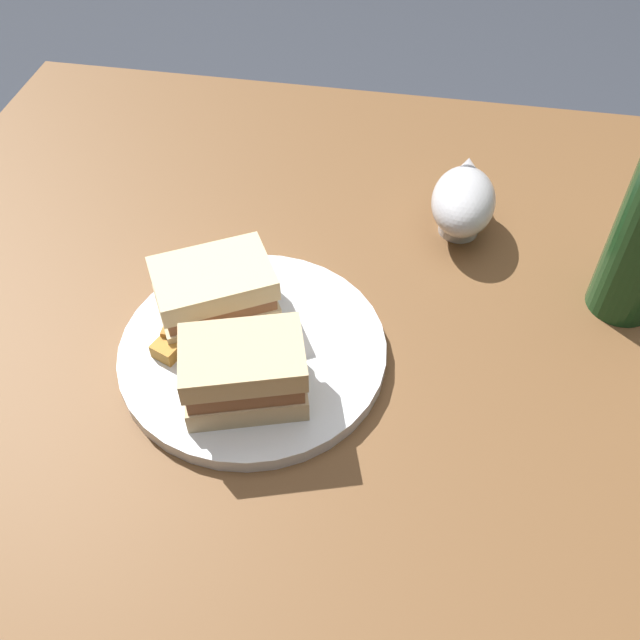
# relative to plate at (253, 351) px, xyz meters

# --- Properties ---
(ground_plane) EXTENTS (6.00, 6.00, 0.00)m
(ground_plane) POSITION_rel_plate_xyz_m (0.12, 0.06, -0.73)
(ground_plane) COLOR #333842
(dining_table) EXTENTS (1.10, 0.87, 0.72)m
(dining_table) POSITION_rel_plate_xyz_m (0.12, 0.06, -0.37)
(dining_table) COLOR brown
(dining_table) RESTS_ON ground
(plate) EXTENTS (0.25, 0.25, 0.01)m
(plate) POSITION_rel_plate_xyz_m (0.00, 0.00, 0.00)
(plate) COLOR white
(plate) RESTS_ON dining_table
(sandwich_half_left) EXTENTS (0.13, 0.12, 0.06)m
(sandwich_half_left) POSITION_rel_plate_xyz_m (-0.04, 0.04, 0.04)
(sandwich_half_left) COLOR beige
(sandwich_half_left) RESTS_ON plate
(sandwich_half_right) EXTENTS (0.12, 0.10, 0.06)m
(sandwich_half_right) POSITION_rel_plate_xyz_m (0.01, -0.05, 0.04)
(sandwich_half_right) COLOR #CCB284
(sandwich_half_right) RESTS_ON plate
(potato_wedge_front) EXTENTS (0.04, 0.06, 0.01)m
(potato_wedge_front) POSITION_rel_plate_xyz_m (-0.07, -0.01, 0.01)
(potato_wedge_front) COLOR #B77F33
(potato_wedge_front) RESTS_ON plate
(potato_wedge_middle) EXTENTS (0.05, 0.03, 0.02)m
(potato_wedge_middle) POSITION_rel_plate_xyz_m (-0.02, -0.04, 0.02)
(potato_wedge_middle) COLOR #B77F33
(potato_wedge_middle) RESTS_ON plate
(potato_wedge_back) EXTENTS (0.04, 0.04, 0.02)m
(potato_wedge_back) POSITION_rel_plate_xyz_m (-0.03, -0.02, 0.02)
(potato_wedge_back) COLOR #B77F33
(potato_wedge_back) RESTS_ON plate
(potato_wedge_left_edge) EXTENTS (0.04, 0.04, 0.01)m
(potato_wedge_left_edge) POSITION_rel_plate_xyz_m (-0.01, -0.07, 0.01)
(potato_wedge_left_edge) COLOR #AD702D
(potato_wedge_left_edge) RESTS_ON plate
(potato_wedge_right_edge) EXTENTS (0.06, 0.02, 0.02)m
(potato_wedge_right_edge) POSITION_rel_plate_xyz_m (-0.05, -0.01, 0.02)
(potato_wedge_right_edge) COLOR #AD702D
(potato_wedge_right_edge) RESTS_ON plate
(gravy_boat) EXTENTS (0.07, 0.12, 0.07)m
(gravy_boat) POSITION_rel_plate_xyz_m (0.18, 0.22, 0.03)
(gravy_boat) COLOR #B7B7BC
(gravy_boat) RESTS_ON dining_table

